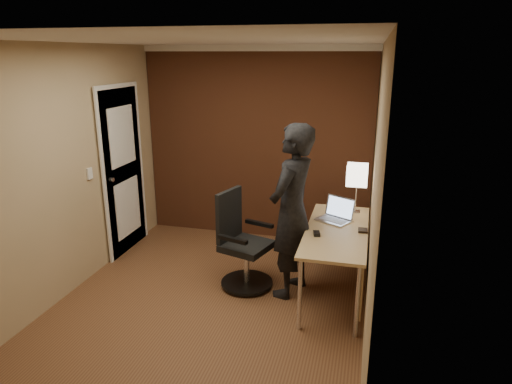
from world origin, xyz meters
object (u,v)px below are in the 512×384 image
at_px(desk_lamp, 357,175).
at_px(office_chair, 241,246).
at_px(mouse, 317,234).
at_px(wallet, 363,230).
at_px(desk, 344,242).
at_px(laptop, 336,214).
at_px(person, 292,212).

relative_size(desk_lamp, office_chair, 0.53).
distance_m(mouse, wallet, 0.47).
relative_size(mouse, office_chair, 0.10).
xyz_separation_m(desk, laptop, (-0.10, 0.27, 0.19)).
height_order(desk_lamp, office_chair, desk_lamp).
bearing_deg(person, laptop, 143.24).
relative_size(desk, person, 0.85).
xyz_separation_m(desk_lamp, office_chair, (-1.13, -0.57, -0.70)).
bearing_deg(desk, desk_lamp, 82.38).
distance_m(laptop, wallet, 0.39).
distance_m(wallet, person, 0.72).
distance_m(desk, office_chair, 1.07).
distance_m(desk_lamp, mouse, 0.92).
height_order(laptop, wallet, laptop).
height_order(office_chair, person, person).
bearing_deg(person, mouse, 75.56).
bearing_deg(desk, person, -176.33).
xyz_separation_m(desk, desk_lamp, (0.07, 0.56, 0.55)).
relative_size(desk, office_chair, 1.47).
relative_size(desk, wallet, 13.64).
xyz_separation_m(wallet, person, (-0.70, -0.04, 0.15)).
relative_size(wallet, office_chair, 0.11).
xyz_separation_m(mouse, person, (-0.27, 0.17, 0.14)).
distance_m(office_chair, person, 0.69).
bearing_deg(desk_lamp, mouse, -113.23).
distance_m(laptop, office_chair, 1.05).
bearing_deg(laptop, person, -143.94).
height_order(desk, wallet, wallet).
bearing_deg(laptop, desk_lamp, 58.02).
relative_size(laptop, person, 0.23).
bearing_deg(office_chair, desk, 0.78).
xyz_separation_m(wallet, office_chair, (-1.23, -0.02, -0.29)).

